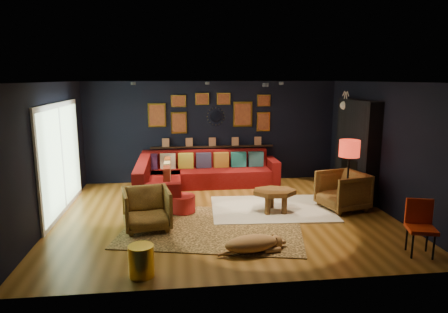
{
  "coord_description": "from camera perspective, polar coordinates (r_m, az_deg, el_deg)",
  "views": [
    {
      "loc": [
        -0.9,
        -7.52,
        2.67
      ],
      "look_at": [
        0.02,
        0.3,
        1.12
      ],
      "focal_mm": 32.0,
      "sensor_mm": 36.0,
      "label": 1
    }
  ],
  "objects": [
    {
      "name": "ledge",
      "position": [
        10.38,
        -1.68,
        1.42
      ],
      "size": [
        3.2,
        0.12,
        0.04
      ],
      "primitive_type": "cube",
      "color": "black",
      "rests_on": "room_walls"
    },
    {
      "name": "sliding_door",
      "position": [
        8.58,
        -22.26,
        -0.25
      ],
      "size": [
        0.06,
        2.8,
        2.2
      ],
      "color": "white",
      "rests_on": "ground"
    },
    {
      "name": "floor",
      "position": [
        8.03,
        0.09,
        -8.3
      ],
      "size": [
        6.5,
        6.5,
        0.0
      ],
      "primitive_type": "plane",
      "color": "#9B692A",
      "rests_on": "ground"
    },
    {
      "name": "coffee_table",
      "position": [
        8.07,
        7.19,
        -5.36
      ],
      "size": [
        0.92,
        0.7,
        0.45
      ],
      "rotation": [
        0.0,
        0.0,
        -0.03
      ],
      "color": "brown",
      "rests_on": "shag_rug"
    },
    {
      "name": "sectional",
      "position": [
        9.62,
        -4.84,
        -3.04
      ],
      "size": [
        3.41,
        2.69,
        0.86
      ],
      "color": "maroon",
      "rests_on": "ground"
    },
    {
      "name": "armchair_right",
      "position": [
        8.57,
        16.58,
        -4.47
      ],
      "size": [
        0.98,
        1.02,
        0.87
      ],
      "primitive_type": "imported",
      "rotation": [
        0.0,
        0.0,
        -1.32
      ],
      "color": "gold",
      "rests_on": "ground"
    },
    {
      "name": "floor_lamp",
      "position": [
        8.33,
        17.46,
        0.61
      ],
      "size": [
        0.41,
        0.41,
        1.46
      ],
      "color": "black",
      "rests_on": "ground"
    },
    {
      "name": "orange_chair",
      "position": [
        6.89,
        26.22,
        -8.45
      ],
      "size": [
        0.49,
        0.49,
        0.85
      ],
      "rotation": [
        0.0,
        0.0,
        -0.27
      ],
      "color": "black",
      "rests_on": "ground"
    },
    {
      "name": "dog",
      "position": [
        6.32,
        3.95,
        -11.88
      ],
      "size": [
        1.24,
        0.75,
        0.37
      ],
      "primitive_type": null,
      "rotation": [
        0.0,
        0.0,
        0.16
      ],
      "color": "#B9794B",
      "rests_on": "leopard_rug"
    },
    {
      "name": "armchair_left",
      "position": [
        7.3,
        -10.98,
        -7.12
      ],
      "size": [
        0.92,
        0.88,
        0.82
      ],
      "primitive_type": "imported",
      "rotation": [
        0.0,
        0.0,
        0.18
      ],
      "color": "gold",
      "rests_on": "ground"
    },
    {
      "name": "gold_stool",
      "position": [
        5.74,
        -11.73,
        -14.39
      ],
      "size": [
        0.35,
        0.35,
        0.44
      ],
      "primitive_type": "cylinder",
      "color": "yellow",
      "rests_on": "ground"
    },
    {
      "name": "shag_rug",
      "position": [
        8.39,
        6.77,
        -7.4
      ],
      "size": [
        2.53,
        1.91,
        0.03
      ],
      "primitive_type": "cube",
      "rotation": [
        0.0,
        0.0,
        -0.06
      ],
      "color": "white",
      "rests_on": "ground"
    },
    {
      "name": "pouf",
      "position": [
        8.1,
        -5.92,
        -6.69
      ],
      "size": [
        0.51,
        0.51,
        0.33
      ],
      "primitive_type": "cylinder",
      "color": "#A41C1B",
      "rests_on": "shag_rug"
    },
    {
      "name": "fireplace",
      "position": [
        9.46,
        18.34,
        0.52
      ],
      "size": [
        0.31,
        1.6,
        2.2
      ],
      "color": "black",
      "rests_on": "ground"
    },
    {
      "name": "ceiling_spots",
      "position": [
        8.37,
        -0.57,
        10.37
      ],
      "size": [
        3.3,
        2.5,
        0.06
      ],
      "color": "black",
      "rests_on": "room_walls"
    },
    {
      "name": "sunburst_mirror",
      "position": [
        10.33,
        -1.17,
        5.74
      ],
      "size": [
        0.47,
        0.16,
        0.47
      ],
      "color": "silver",
      "rests_on": "room_walls"
    },
    {
      "name": "room_walls",
      "position": [
        7.65,
        0.09,
        3.03
      ],
      "size": [
        6.5,
        6.5,
        6.5
      ],
      "color": "black",
      "rests_on": "ground"
    },
    {
      "name": "leopard_rug",
      "position": [
        7.36,
        -1.56,
        -10.08
      ],
      "size": [
        3.58,
        2.91,
        0.02
      ],
      "primitive_type": "cube",
      "rotation": [
        0.0,
        0.0,
        -0.23
      ],
      "color": "tan",
      "rests_on": "ground"
    },
    {
      "name": "deer_head",
      "position": [
        9.81,
        17.72,
        6.99
      ],
      "size": [
        0.5,
        0.28,
        0.45
      ],
      "color": "white",
      "rests_on": "fireplace"
    },
    {
      "name": "gallery_wall",
      "position": [
        10.31,
        -1.8,
        6.32
      ],
      "size": [
        3.15,
        0.04,
        1.02
      ],
      "color": "yellow",
      "rests_on": "room_walls"
    }
  ]
}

